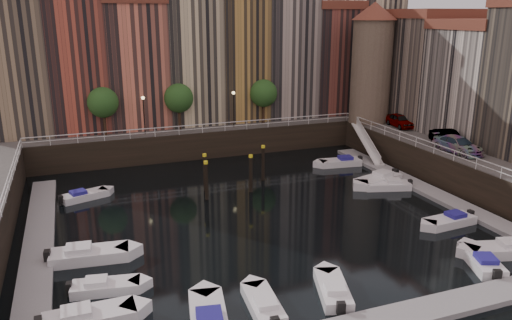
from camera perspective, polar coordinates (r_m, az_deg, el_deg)
name	(u,v)px	position (r m, az deg, el deg)	size (l,w,h in m)	color
ground	(253,210)	(41.04, -0.31, -5.78)	(200.00, 200.00, 0.00)	black
quay_far	(183,128)	(64.58, -8.35, 3.69)	(80.00, 20.00, 3.00)	black
dock_left	(39,244)	(38.01, -23.60, -8.82)	(2.00, 28.00, 0.35)	gray
dock_right	(424,189)	(47.92, 18.64, -3.14)	(2.00, 28.00, 0.35)	gray
mountains	(122,42)	(146.62, -15.11, 12.86)	(145.00, 100.00, 18.00)	#2D382D
far_terrace	(211,53)	(61.58, -5.12, 12.09)	(48.70, 10.30, 17.50)	#877156
right_terrace	(485,75)	(56.25, 24.73, 8.86)	(9.30, 24.30, 14.00)	#736457
corner_tower	(372,61)	(60.36, 13.08, 10.93)	(5.20, 5.20, 13.80)	#6B5B4C
promenade_trees	(185,98)	(55.86, -8.15, 7.04)	(21.20, 3.20, 5.20)	black
street_lamps	(190,105)	(55.09, -7.55, 6.21)	(10.36, 0.36, 4.18)	black
railings	(234,151)	(44.20, -2.51, 1.02)	(36.08, 34.04, 0.52)	white
gangway	(367,142)	(56.43, 12.57, 2.06)	(2.78, 8.32, 3.73)	white
mooring_pilings	(232,173)	(45.13, -2.75, -1.49)	(6.85, 3.55, 3.78)	black
boat_left_0	(87,318)	(28.35, -18.72, -16.75)	(4.95, 1.86, 1.13)	silver
boat_left_1	(104,287)	(30.99, -16.97, -13.68)	(4.20, 2.12, 0.94)	silver
boat_left_2	(88,255)	(34.78, -18.67, -10.23)	(5.33, 2.43, 1.20)	silver
boat_left_4	(83,196)	(45.83, -19.12, -3.88)	(4.24, 2.71, 0.95)	silver
boat_right_0	(503,250)	(37.50, 26.36, -9.19)	(4.93, 2.87, 1.10)	silver
boat_right_1	(450,221)	(41.01, 21.34, -6.47)	(4.44, 1.88, 1.01)	silver
boat_right_2	(388,185)	(47.41, 14.90, -2.83)	(4.45, 2.65, 1.00)	silver
boat_right_3	(379,180)	(48.61, 13.86, -2.19)	(5.32, 3.20, 1.19)	silver
boat_right_4	(341,162)	(53.61, 9.69, -0.25)	(4.75, 2.25, 1.07)	silver
boat_near_0	(209,320)	(26.95, -5.43, -17.71)	(2.71, 5.23, 1.17)	silver
boat_near_1	(263,305)	(28.11, 0.86, -16.21)	(1.87, 4.32, 0.98)	silver
boat_near_2	(333,290)	(29.68, 8.81, -14.49)	(2.76, 4.48, 1.00)	silver
boat_near_3	(482,261)	(35.43, 24.42, -10.49)	(2.98, 4.47, 1.01)	silver
car_a	(400,121)	(59.09, 16.14, 4.27)	(1.77, 4.41, 1.50)	gray
car_b	(448,140)	(51.64, 21.05, 2.19)	(1.68, 4.82, 1.59)	gray
car_c	(458,146)	(49.79, 22.07, 1.52)	(2.09, 5.13, 1.49)	gray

